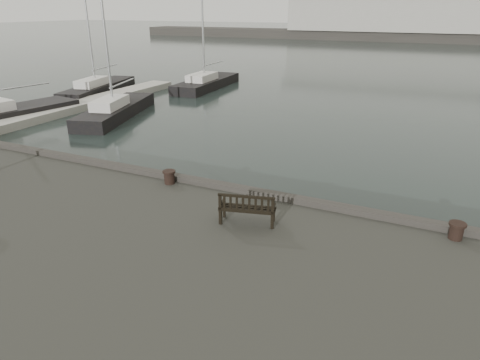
% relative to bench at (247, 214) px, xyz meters
% --- Properties ---
extents(ground, '(400.00, 400.00, 0.00)m').
position_rel_bench_xyz_m(ground, '(0.60, 1.90, -1.82)').
color(ground, black).
rests_on(ground, ground).
extents(pontoon, '(2.00, 24.00, 0.50)m').
position_rel_bench_xyz_m(pontoon, '(-19.40, 11.90, -1.57)').
color(pontoon, '#A9A59D').
rests_on(pontoon, ground).
extents(breakwater, '(140.00, 9.50, 12.20)m').
position_rel_bench_xyz_m(breakwater, '(-3.95, 93.90, 2.47)').
color(breakwater, '#383530').
rests_on(breakwater, ground).
extents(bench, '(1.52, 0.84, 0.83)m').
position_rel_bench_xyz_m(bench, '(0.00, 0.00, 0.00)').
color(bench, black).
rests_on(bench, quay).
extents(bollard_left, '(0.48, 0.48, 0.43)m').
position_rel_bench_xyz_m(bollard_left, '(-3.34, 1.40, -0.05)').
color(bollard_left, black).
rests_on(bollard_left, quay).
extents(bollard_right, '(0.48, 0.48, 0.42)m').
position_rel_bench_xyz_m(bollard_right, '(4.87, 1.40, -0.05)').
color(bollard_right, black).
rests_on(bollard_right, quay).
extents(yacht_a, '(4.27, 10.21, 13.51)m').
position_rel_bench_xyz_m(yacht_a, '(-20.94, 8.43, -1.58)').
color(yacht_a, black).
rests_on(yacht_a, ground).
extents(yacht_b, '(4.26, 9.77, 12.68)m').
position_rel_bench_xyz_m(yacht_b, '(-22.22, 18.75, -1.58)').
color(yacht_b, black).
rests_on(yacht_b, ground).
extents(yacht_c, '(4.67, 9.14, 12.09)m').
position_rel_bench_xyz_m(yacht_c, '(-15.33, 12.84, -1.58)').
color(yacht_c, black).
rests_on(yacht_c, ground).
extents(yacht_d, '(3.12, 9.51, 11.81)m').
position_rel_bench_xyz_m(yacht_d, '(-15.33, 25.02, -1.59)').
color(yacht_d, black).
rests_on(yacht_d, ground).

